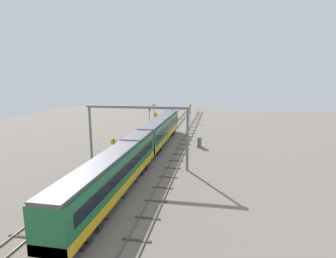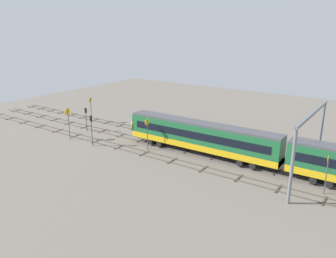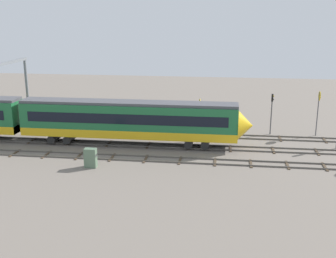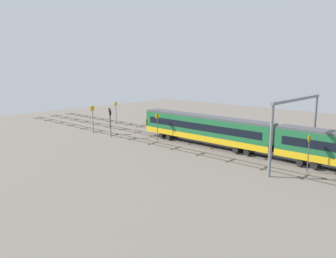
% 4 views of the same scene
% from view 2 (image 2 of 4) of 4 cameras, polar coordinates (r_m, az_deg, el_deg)
% --- Properties ---
extents(ground_plane, '(107.03, 107.03, 0.00)m').
position_cam_2_polar(ground_plane, '(53.25, 1.23, -3.27)').
color(ground_plane, slate).
extents(track_near_foreground, '(91.03, 2.40, 0.16)m').
position_cam_2_polar(track_near_foreground, '(56.92, 3.81, -1.88)').
color(track_near_foreground, '#59544C').
rests_on(track_near_foreground, ground).
extents(track_with_train, '(91.03, 2.40, 0.16)m').
position_cam_2_polar(track_with_train, '(53.22, 1.23, -3.20)').
color(track_with_train, '#59544C').
rests_on(track_with_train, ground).
extents(track_middle, '(91.03, 2.40, 0.16)m').
position_cam_2_polar(track_middle, '(49.68, -1.74, -4.72)').
color(track_middle, '#59544C').
rests_on(track_middle, ground).
extents(train, '(50.40, 3.24, 4.80)m').
position_cam_2_polar(train, '(45.96, 18.49, -4.01)').
color(train, '#1E6638').
rests_on(train, ground).
extents(overhead_gantry, '(0.40, 14.72, 8.80)m').
position_cam_2_polar(overhead_gantry, '(43.82, 22.89, -0.39)').
color(overhead_gantry, slate).
rests_on(overhead_gantry, ground).
extents(speed_sign_near_foreground, '(0.14, 1.09, 5.40)m').
position_cam_2_polar(speed_sign_near_foreground, '(58.66, -16.47, 1.66)').
color(speed_sign_near_foreground, '#4C4C51').
rests_on(speed_sign_near_foreground, ground).
extents(speed_sign_mid_trackside, '(0.14, 0.88, 5.03)m').
position_cam_2_polar(speed_sign_mid_trackside, '(68.39, -12.90, 3.72)').
color(speed_sign_mid_trackside, '#4C4C51').
rests_on(speed_sign_mid_trackside, ground).
extents(speed_sign_far_trackside, '(0.14, 0.87, 4.68)m').
position_cam_2_polar(speed_sign_far_trackside, '(42.13, 25.23, -6.18)').
color(speed_sign_far_trackside, '#4C4C51').
rests_on(speed_sign_far_trackside, ground).
extents(speed_sign_distant_end, '(0.14, 0.95, 4.87)m').
position_cam_2_polar(speed_sign_distant_end, '(51.73, -3.53, -0.17)').
color(speed_sign_distant_end, '#4C4C51').
rests_on(speed_sign_distant_end, ground).
extents(signal_light_trackside_approach, '(0.31, 0.32, 4.35)m').
position_cam_2_polar(signal_light_trackside_approach, '(62.82, -13.65, 2.15)').
color(signal_light_trackside_approach, '#4C4C51').
rests_on(signal_light_trackside_approach, ground).
extents(signal_light_trackside_departure, '(0.31, 0.32, 4.98)m').
position_cam_2_polar(signal_light_trackside_departure, '(54.83, -12.80, 0.46)').
color(signal_light_trackside_departure, '#4C4C51').
rests_on(signal_light_trackside_departure, ground).
extents(relay_cabinet, '(1.16, 0.70, 1.87)m').
position_cam_2_polar(relay_cabinet, '(56.31, 11.09, -1.45)').
color(relay_cabinet, '#597259').
rests_on(relay_cabinet, ground).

